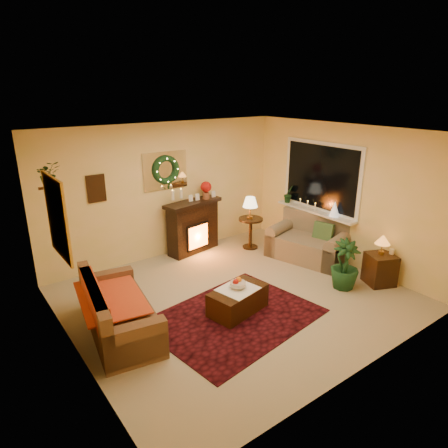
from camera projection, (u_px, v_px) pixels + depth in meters
floor at (237, 297)px, 6.42m from camera, size 5.00×5.00×0.00m
ceiling at (239, 133)px, 5.57m from camera, size 5.00×5.00×0.00m
wall_back at (166, 191)px, 7.71m from camera, size 5.00×5.00×0.00m
wall_front at (367, 274)px, 4.29m from camera, size 5.00×5.00×0.00m
wall_left at (68, 262)px, 4.60m from camera, size 4.50×4.50×0.00m
wall_right at (344, 195)px, 7.40m from camera, size 4.50×4.50×0.00m
area_rug at (234, 317)px, 5.86m from camera, size 2.56×2.06×0.01m
sofa at (119, 303)px, 5.41m from camera, size 1.06×1.87×0.76m
red_throw at (111, 297)px, 5.52m from camera, size 0.82×1.34×0.02m
fireplace at (193, 226)px, 8.06m from camera, size 1.13×0.53×1.00m
poinsettia at (206, 187)px, 8.02m from camera, size 0.22×0.22×0.22m
mantel_candle_a at (173, 195)px, 7.55m from camera, size 0.06×0.06×0.18m
mantel_candle_b at (181, 194)px, 7.67m from camera, size 0.06×0.06×0.18m
mantel_mirror at (165, 171)px, 7.57m from camera, size 0.92×0.02×0.72m
wreath at (166, 170)px, 7.53m from camera, size 0.55×0.11×0.55m
wall_art at (96, 188)px, 6.86m from camera, size 0.32×0.03×0.48m
gold_mirror at (57, 218)px, 4.69m from camera, size 0.03×0.84×1.00m
hanging_plant at (50, 186)px, 5.27m from camera, size 0.33×0.28×0.36m
loveseat at (308, 239)px, 7.73m from camera, size 1.21×1.65×0.86m
window_frame at (321, 177)px, 7.73m from camera, size 0.03×1.86×1.36m
window_glass at (321, 177)px, 7.72m from camera, size 0.02×1.70×1.22m
window_sill at (315, 211)px, 7.89m from camera, size 0.22×1.86×0.04m
mini_tree at (335, 209)px, 7.49m from camera, size 0.19×0.19×0.28m
sill_plant at (288, 193)px, 8.38m from camera, size 0.26×0.21×0.47m
side_table_round at (250, 233)px, 8.29m from camera, size 0.65×0.65×0.65m
lamp_cream at (250, 208)px, 8.10m from camera, size 0.30×0.30×0.47m
end_table_square at (380, 269)px, 6.79m from camera, size 0.57×0.57×0.53m
lamp_tiffany at (382, 243)px, 6.66m from camera, size 0.25×0.25×0.37m
coffee_table at (238, 299)px, 5.95m from camera, size 0.97×0.66×0.37m
fruit_bowl at (238, 284)px, 5.90m from camera, size 0.24×0.24×0.06m
floor_palm at (345, 263)px, 6.59m from camera, size 1.74×1.74×2.51m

